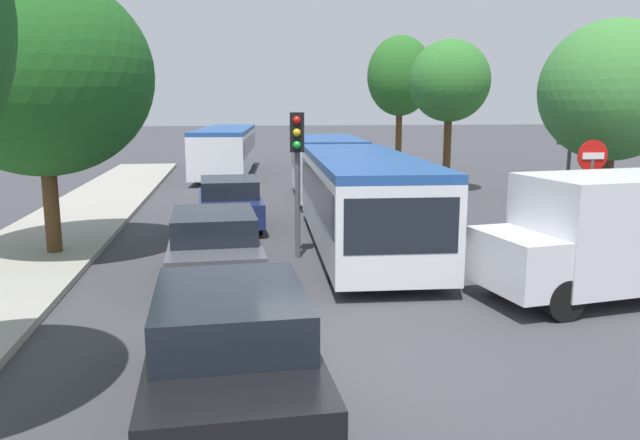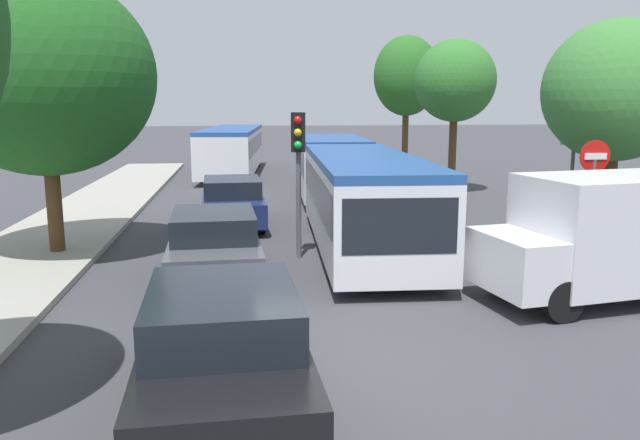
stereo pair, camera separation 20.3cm
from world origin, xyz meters
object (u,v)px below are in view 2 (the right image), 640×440
Objects in this scene: direction_sign_post at (574,143)px; no_entry_sign at (593,183)px; tree_right_near at (620,95)px; white_van at (622,233)px; traffic_light at (298,152)px; queued_car_black at (223,348)px; city_bus_rear at (232,147)px; tree_right_mid at (453,83)px; queued_car_graphite at (214,246)px; tree_right_far at (407,76)px; articulated_bus at (347,179)px; tree_left_mid at (45,81)px; queued_car_navy at (232,202)px.

no_entry_sign is at bearing 70.62° from direction_sign_post.
direction_sign_post is at bearing 103.83° from tree_right_near.
white_van is 1.54× the size of traffic_light.
traffic_light is 6.56m from no_entry_sign.
queued_car_black is 7.66m from traffic_light.
tree_right_mid is at bearing -126.69° from city_bus_rear.
white_van is at bearing 64.70° from traffic_light.
queued_car_graphite is 0.59× the size of tree_right_far.
queued_car_black is 1.22× the size of direction_sign_post.
direction_sign_post is at bearing 67.24° from articulated_bus.
city_bus_rear is at bearing -163.21° from articulated_bus.
tree_left_mid is (-7.57, -3.19, 2.76)m from articulated_bus.
queued_car_black is at bearing -141.98° from tree_right_near.
queued_car_navy is at bearing -87.56° from articulated_bus.
articulated_bus is 14.75m from city_bus_rear.
tree_right_near reaches higher than queued_car_navy.
tree_right_near is at bearing -128.77° from white_van.
direction_sign_post is 13.35m from tree_left_mid.
queued_car_black is at bearing -54.28° from no_entry_sign.
white_van is at bearing -140.19° from queued_car_navy.
white_van is 5.18m from tree_right_near.
white_van is at bearing -95.04° from tree_right_far.
white_van is (7.21, 3.46, 0.48)m from queued_car_black.
queued_car_black is (-3.41, -11.42, -0.60)m from articulated_bus.
traffic_light is 0.60× the size of tree_right_near.
tree_left_mid is (-3.99, -17.49, 2.73)m from city_bus_rear.
tree_right_far is (9.28, 15.23, 4.34)m from queued_car_navy.
tree_left_mid reaches higher than traffic_light.
white_van is at bearing -17.27° from no_entry_sign.
tree_right_mid reaches higher than queued_car_graphite.
white_van is at bearing -108.19° from queued_car_graphite.
no_entry_sign reaches higher than queued_car_black.
tree_right_far is at bearing 167.29° from traffic_light.
tree_right_near is (9.75, 1.78, 3.07)m from queued_car_graphite.
queued_car_graphite is 0.69× the size of tree_right_mid.
queued_car_black is 12.72m from direction_sign_post.
queued_car_graphite is at bearing -169.66° from tree_right_near.
direction_sign_post is at bearing -118.98° from white_van.
articulated_bus is at bearing 164.84° from traffic_light.
tree_right_mid is at bearing -39.29° from queued_car_graphite.
direction_sign_post reaches higher than queued_car_graphite.
tree_right_far is at bearing 90.50° from tree_right_near.
city_bus_rear is at bearing 77.16° from tree_left_mid.
city_bus_rear is 1.73× the size of tree_left_mid.
direction_sign_post is 0.50× the size of tree_right_far.
city_bus_rear is 1.56× the size of tree_right_far.
traffic_light is at bearing -104.27° from no_entry_sign.
tree_right_mid reaches higher than direction_sign_post.
traffic_light is (-5.64, 3.84, 1.26)m from white_van.
white_van reaches higher than queued_car_graphite.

